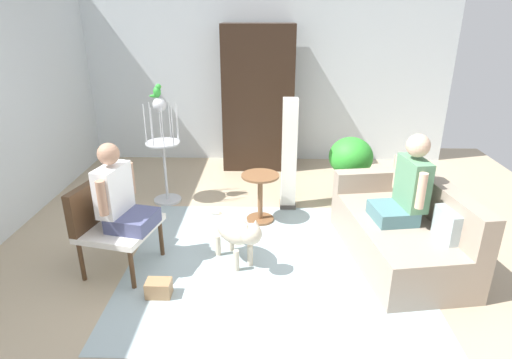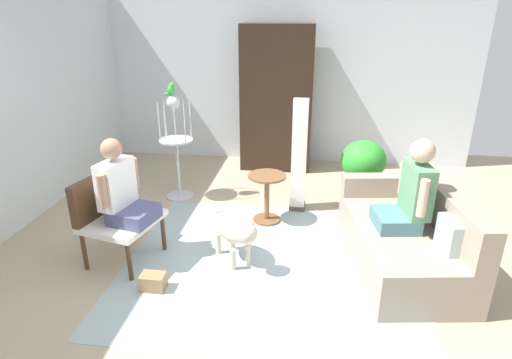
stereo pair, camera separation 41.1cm
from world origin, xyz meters
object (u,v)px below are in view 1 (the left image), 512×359
Objects in this scene: parrot at (157,91)px; armoire_cabinet at (258,99)px; dog at (236,231)px; armchair at (108,218)px; handbag at (159,288)px; person_on_couch at (407,187)px; couch at (402,230)px; potted_plant at (351,160)px; person_on_armchair at (120,196)px; round_end_table at (260,194)px; bird_cage_stand at (163,147)px; column_lamp at (289,156)px.

armoire_cabinet reaches higher than parrot.
dog is 4.06× the size of parrot.
handbag is at bearing -39.96° from armchair.
person_on_couch is at bearing -61.12° from armoire_cabinet.
dog is 0.90m from handbag.
potted_plant is (-0.32, 1.26, 0.30)m from couch.
person_on_armchair reaches higher than handbag.
dog is at bearing -92.84° from armoire_cabinet.
armchair is 1.76m from round_end_table.
couch is 2.00× the size of potted_plant.
parrot is at bearing 154.14° from person_on_couch.
parrot is at bearing 180.00° from bird_cage_stand.
armoire_cabinet reaches higher than armchair.
potted_plant is at bearing 9.32° from column_lamp.
round_end_table is (1.43, 1.01, -0.18)m from armchair.
potted_plant reaches higher than couch.
parrot is (-2.69, 1.30, 0.67)m from person_on_couch.
couch is at bearing -25.16° from bird_cage_stand.
dog is 1.82m from bird_cage_stand.
column_lamp is at bearing -4.84° from bird_cage_stand.
dog is (-1.67, -0.19, 0.06)m from couch.
bird_cage_stand is at bearing 175.16° from column_lamp.
dog is 0.50× the size of bird_cage_stand.
armoire_cabinet is (1.19, 1.42, -0.36)m from parrot.
couch is 2.04× the size of armchair.
parrot reaches higher than potted_plant.
couch is 1.68m from dog.
handbag is at bearing -103.10° from armoire_cabinet.
armchair is 0.98× the size of potted_plant.
couch is 3.19m from armoire_cabinet.
person_on_armchair is at bearing -140.76° from round_end_table.
armchair is 1.48× the size of round_end_table.
armoire_cabinet is (-1.20, 1.42, 0.49)m from potted_plant.
person_on_armchair is at bearing -173.93° from dog.
couch is 1.63m from column_lamp.
armchair is at bearing -176.28° from dog.
round_end_table is (-1.43, 0.78, -0.44)m from person_on_couch.
potted_plant is at bearing -0.14° from parrot.
potted_plant is 2.88m from handbag.
parrot is (-1.05, 1.45, 1.09)m from dog.
couch is at bearing -45.64° from column_lamp.
round_end_table is 1.74m from handbag.
column_lamp is (-1.08, 1.17, -0.09)m from person_on_couch.
armoire_cabinet is at bearing 87.16° from dog.
person_on_couch is 2.72m from person_on_armchair.
armoire_cabinet reaches higher than bird_cage_stand.
potted_plant is at bearing 44.98° from handbag.
column_lamp reaches higher than bird_cage_stand.
round_end_table is at bearing -22.83° from bird_cage_stand.
bird_cage_stand reaches higher than round_end_table.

